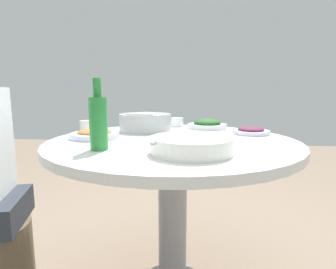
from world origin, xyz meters
The scene contains 9 objects.
round_dining_table centered at (0.00, 0.00, 0.64)m, with size 1.14×1.14×0.77m.
rice_bowl centered at (-0.25, -0.18, 0.82)m, with size 0.29×0.29×0.11m.
soup_bowl centered at (0.28, 0.10, 0.80)m, with size 0.30×0.30×0.06m.
dish_tofu_braise centered at (0.01, -0.37, 0.79)m, with size 0.23×0.23×0.04m.
dish_eggplant centered at (-0.21, 0.39, 0.79)m, with size 0.19×0.19×0.04m.
dish_greens centered at (-0.41, 0.16, 0.80)m, with size 0.23×0.23×0.06m.
green_bottle centered at (0.26, -0.25, 0.88)m, with size 0.07×0.07×0.27m.
tea_cup_near centered at (-0.47, -0.02, 0.80)m, with size 0.08×0.08×0.05m, color white.
tea_cup_far centered at (-0.17, -0.50, 0.81)m, with size 0.06×0.06×0.06m, color silver.
Camera 1 is at (1.24, 0.13, 0.99)m, focal length 29.27 mm.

